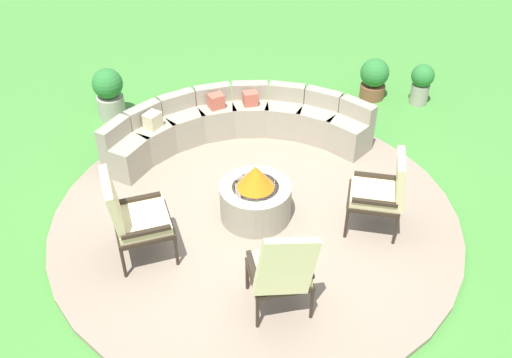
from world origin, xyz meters
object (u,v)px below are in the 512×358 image
object	(u,v)px
curved_stone_bench	(235,125)
potted_plant_0	(422,82)
fire_pit	(256,197)
potted_plant_1	(109,92)
lounge_chair_front_right	(282,270)
lounge_chair_back_left	(383,190)
potted_plant_3	(374,77)
lounge_chair_front_left	(133,216)

from	to	relation	value
curved_stone_bench	potted_plant_0	world-z (taller)	curved_stone_bench
fire_pit	potted_plant_1	xyz separation A→B (m)	(-2.23, 2.29, 0.08)
curved_stone_bench	lounge_chair_front_right	xyz separation A→B (m)	(0.60, -2.94, 0.27)
lounge_chair_back_left	potted_plant_0	xyz separation A→B (m)	(1.07, 2.97, -0.22)
lounge_chair_front_right	potted_plant_3	size ratio (longest dim) A/B	1.66
potted_plant_3	potted_plant_1	bearing A→B (deg)	-170.06
potted_plant_3	fire_pit	bearing A→B (deg)	-120.78
lounge_chair_front_right	lounge_chair_back_left	xyz separation A→B (m)	(1.13, 1.24, -0.02)
curved_stone_bench	potted_plant_1	xyz separation A→B (m)	(-1.91, 0.74, 0.08)
curved_stone_bench	potted_plant_1	world-z (taller)	potted_plant_1
lounge_chair_front_right	potted_plant_0	xyz separation A→B (m)	(2.20, 4.21, -0.24)
potted_plant_1	curved_stone_bench	bearing A→B (deg)	-21.27
curved_stone_bench	fire_pit	bearing A→B (deg)	-78.34
fire_pit	potted_plant_1	size ratio (longest dim) A/B	1.06
lounge_chair_front_left	lounge_chair_back_left	size ratio (longest dim) A/B	1.08
lounge_chair_front_left	lounge_chair_front_right	distance (m)	1.70
lounge_chair_front_left	potted_plant_0	xyz separation A→B (m)	(3.74, 3.49, -0.24)
potted_plant_1	potted_plant_0	bearing A→B (deg)	6.47
fire_pit	potted_plant_1	distance (m)	3.19
fire_pit	lounge_chair_front_left	bearing A→B (deg)	-152.02
curved_stone_bench	potted_plant_0	xyz separation A→B (m)	(2.80, 1.28, 0.02)
lounge_chair_front_left	curved_stone_bench	bearing A→B (deg)	136.96
lounge_chair_back_left	fire_pit	bearing A→B (deg)	93.40
curved_stone_bench	lounge_chair_front_right	distance (m)	3.01
fire_pit	curved_stone_bench	xyz separation A→B (m)	(-0.32, 1.54, 0.01)
lounge_chair_front_right	potted_plant_1	world-z (taller)	lounge_chair_front_right
lounge_chair_back_left	lounge_chair_front_right	bearing A→B (deg)	147.22
lounge_chair_back_left	potted_plant_0	distance (m)	3.17
potted_plant_1	potted_plant_3	bearing A→B (deg)	9.94
lounge_chair_front_right	lounge_chair_back_left	size ratio (longest dim) A/B	1.09
fire_pit	potted_plant_0	world-z (taller)	fire_pit
curved_stone_bench	potted_plant_1	bearing A→B (deg)	158.73
fire_pit	curved_stone_bench	world-z (taller)	fire_pit
curved_stone_bench	lounge_chair_front_right	size ratio (longest dim) A/B	3.28
lounge_chair_front_left	lounge_chair_front_right	xyz separation A→B (m)	(1.54, -0.72, 0.00)
lounge_chair_front_left	potted_plant_1	distance (m)	3.12
lounge_chair_front_right	lounge_chair_back_left	bearing A→B (deg)	34.15
curved_stone_bench	lounge_chair_back_left	xyz separation A→B (m)	(1.73, -1.69, 0.25)
fire_pit	lounge_chair_front_right	distance (m)	1.45
fire_pit	potted_plant_0	distance (m)	3.76
lounge_chair_back_left	potted_plant_1	distance (m)	4.38
lounge_chair_front_right	lounge_chair_back_left	distance (m)	1.68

